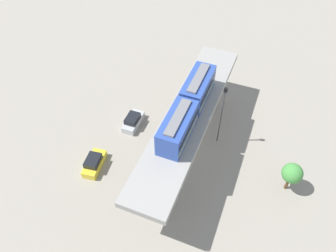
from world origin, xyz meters
TOP-DOWN VIEW (x-y plane):
  - ground_plane at (0.00, 0.00)m, footprint 120.00×120.00m
  - viaduct at (0.00, 0.00)m, footprint 5.20×28.00m
  - train at (0.00, 0.63)m, footprint 2.64×13.55m
  - parked_car_silver at (8.66, -1.32)m, footprint 1.90×4.24m
  - parked_car_yellow at (10.06, 7.16)m, footprint 2.35×4.41m
  - tree_near_viaduct at (-13.23, 1.30)m, footprint 2.44×2.44m
  - signal_post at (-3.40, -2.90)m, footprint 0.44×0.28m

SIDE VIEW (x-z plane):
  - ground_plane at x=0.00m, z-range 0.00..0.00m
  - parked_car_silver at x=8.66m, z-range -0.14..1.62m
  - parked_car_yellow at x=10.06m, z-range -0.14..1.62m
  - tree_near_viaduct at x=-13.23m, z-range 0.90..5.24m
  - viaduct at x=0.00m, z-range 1.81..8.75m
  - signal_post at x=-3.40m, z-range 0.52..10.06m
  - train at x=0.00m, z-range 6.85..10.09m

